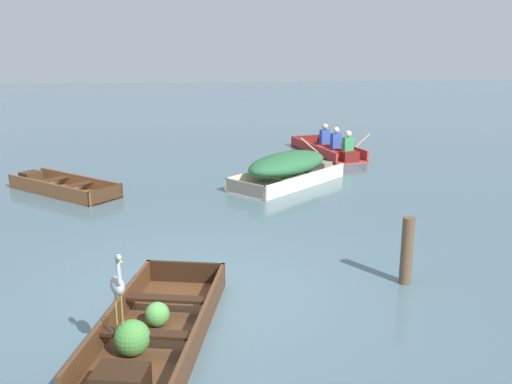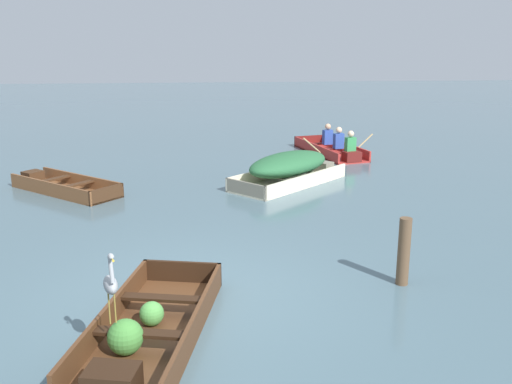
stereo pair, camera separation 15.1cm
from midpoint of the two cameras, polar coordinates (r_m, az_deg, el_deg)
The scene contains 7 objects.
ground_plane at distance 7.81m, azimuth -6.50°, elevation -10.32°, with size 80.00×80.00×0.00m, color #47606B.
dinghy_dark_varnish_foreground at distance 6.75m, azimuth -11.03°, elevation -13.53°, with size 1.73×3.07×0.43m.
skiff_wooden_brown_near_moored at distance 13.63m, azimuth -19.25°, elevation 0.47°, with size 2.72×2.55×0.32m.
skiff_cream_mid_moored at distance 13.55m, azimuth 2.91°, elevation 2.57°, with size 3.06×2.96×0.76m.
rowboat_red_with_crew at distance 17.16m, azimuth 7.22°, elevation 4.37°, with size 2.21×3.24×0.89m.
heron_on_dinghy at distance 6.12m, azimuth -14.37°, elevation -8.89°, with size 0.23×0.45×0.84m.
mooring_post at distance 8.22m, azimuth 14.34°, elevation -5.72°, with size 0.17×0.17×0.97m, color brown.
Camera 1 is at (-0.02, -7.06, 3.32)m, focal length 40.00 mm.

